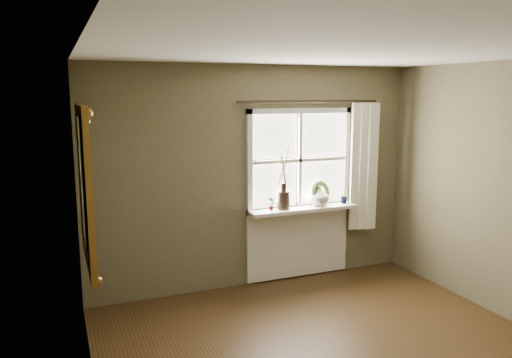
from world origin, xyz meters
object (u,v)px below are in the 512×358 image
object	(u,v)px
cream_vase	(319,196)
gilt_mirror	(85,187)
dark_jug	(284,200)
wreath	(320,196)

from	to	relation	value
cream_vase	gilt_mirror	distance (m)	2.91
dark_jug	gilt_mirror	bearing A→B (deg)	-158.83
dark_jug	cream_vase	distance (m)	0.48
wreath	gilt_mirror	xyz separation A→B (m)	(-2.77, -0.91, 0.47)
dark_jug	gilt_mirror	size ratio (longest dim) A/B	0.16
dark_jug	wreath	bearing A→B (deg)	4.42
cream_vase	gilt_mirror	xyz separation A→B (m)	(-2.74, -0.87, 0.46)
wreath	dark_jug	bearing A→B (deg)	162.05
wreath	gilt_mirror	world-z (taller)	gilt_mirror
cream_vase	gilt_mirror	size ratio (longest dim) A/B	0.18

